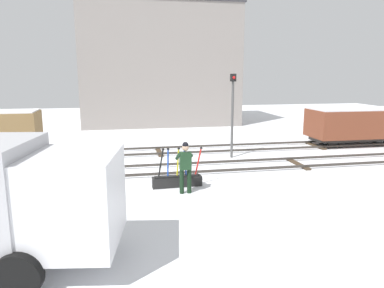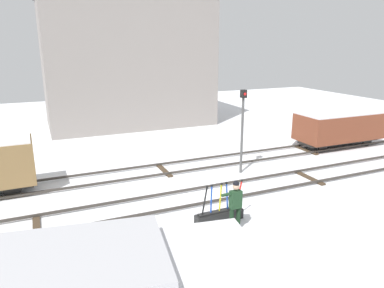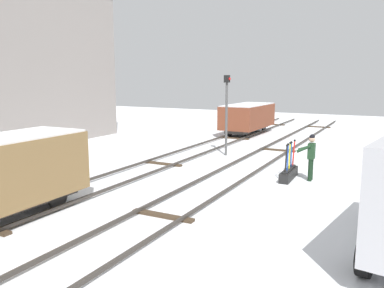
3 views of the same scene
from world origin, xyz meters
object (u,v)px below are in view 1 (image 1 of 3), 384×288
object	(u,v)px
freight_car_mid_siding	(356,124)
rail_worker	(185,164)
signal_post	(233,107)
switch_lever_frame	(177,180)

from	to	relation	value
freight_car_mid_siding	rail_worker	bearing A→B (deg)	-148.81
signal_post	freight_car_mid_siding	distance (m)	8.18
signal_post	freight_car_mid_siding	xyz separation A→B (m)	(7.90, 1.70, -1.22)
switch_lever_frame	signal_post	bearing A→B (deg)	48.95
rail_worker	signal_post	xyz separation A→B (m)	(3.12, 4.78, 1.44)
switch_lever_frame	signal_post	xyz separation A→B (m)	(3.29, 4.02, 2.20)
rail_worker	freight_car_mid_siding	bearing A→B (deg)	28.67
rail_worker	signal_post	size ratio (longest dim) A/B	0.44
signal_post	rail_worker	bearing A→B (deg)	-123.12
rail_worker	switch_lever_frame	bearing A→B (deg)	100.84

